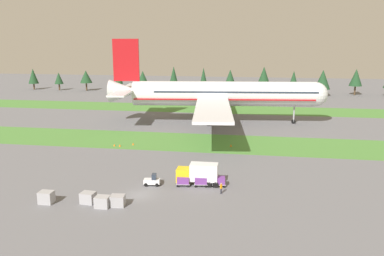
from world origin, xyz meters
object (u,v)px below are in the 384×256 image
object	(u,v)px
cargo_dolly_lead	(183,180)
taxiway_marker_2	(120,145)
catering_truck	(198,173)
uld_container_3	(102,202)
ground_crew_marshaller	(221,188)
uld_container_1	(118,201)
cargo_dolly_second	(201,181)
taxiway_marker_3	(231,145)
baggage_tug	(152,181)
cargo_dolly_third	(219,181)
airliner	(218,94)
taxiway_marker_1	(114,145)
uld_container_2	(88,198)
taxiway_marker_0	(133,144)
uld_container_0	(46,197)

from	to	relation	value
cargo_dolly_lead	taxiway_marker_2	world-z (taller)	cargo_dolly_lead
catering_truck	uld_container_3	bearing A→B (deg)	131.75
ground_crew_marshaller	uld_container_1	distance (m)	15.79
cargo_dolly_second	taxiway_marker_3	distance (m)	25.26
cargo_dolly_second	baggage_tug	bearing A→B (deg)	90.00
ground_crew_marshaller	uld_container_3	bearing A→B (deg)	-69.73
cargo_dolly_third	taxiway_marker_2	world-z (taller)	cargo_dolly_third
cargo_dolly_second	catering_truck	bearing A→B (deg)	33.63
ground_crew_marshaller	taxiway_marker_3	bearing A→B (deg)	175.04
uld_container_1	baggage_tug	bearing A→B (deg)	72.26
airliner	taxiway_marker_2	size ratio (longest dim) A/B	138.10
baggage_tug	uld_container_3	xyz separation A→B (m)	(-4.76, -9.49, -0.00)
cargo_dolly_lead	cargo_dolly_second	world-z (taller)	same
baggage_tug	taxiway_marker_1	distance (m)	26.68
uld_container_2	taxiway_marker_2	world-z (taller)	uld_container_2
airliner	ground_crew_marshaller	bearing A→B (deg)	-0.25
catering_truck	taxiway_marker_0	world-z (taller)	catering_truck
cargo_dolly_lead	uld_container_1	size ratio (longest dim) A/B	1.18
uld_container_2	taxiway_marker_3	size ratio (longest dim) A/B	3.51
uld_container_0	taxiway_marker_1	distance (m)	31.76
airliner	uld_container_1	world-z (taller)	airliner
uld_container_2	taxiway_marker_1	distance (m)	31.56
airliner	cargo_dolly_lead	size ratio (longest dim) A/B	31.94
cargo_dolly_second	uld_container_2	world-z (taller)	uld_container_2
cargo_dolly_lead	taxiway_marker_0	world-z (taller)	cargo_dolly_lead
taxiway_marker_1	cargo_dolly_second	bearing A→B (deg)	-43.51
baggage_tug	uld_container_0	distance (m)	16.31
ground_crew_marshaller	uld_container_2	world-z (taller)	ground_crew_marshaller
baggage_tug	uld_container_1	xyz separation A→B (m)	(-2.79, -8.71, -0.02)
cargo_dolly_lead	ground_crew_marshaller	bearing A→B (deg)	-117.32
airliner	taxiway_marker_1	size ratio (longest dim) A/B	153.71
uld_container_3	taxiway_marker_1	xyz separation A→B (m)	(-9.85, 31.80, -0.57)
catering_truck	uld_container_0	distance (m)	23.43
catering_truck	uld_container_1	bearing A→B (deg)	134.76
baggage_tug	taxiway_marker_1	bearing A→B (deg)	26.09
cargo_dolly_lead	taxiway_marker_0	xyz separation A→B (m)	(-15.73, 23.23, -0.61)
cargo_dolly_third	catering_truck	distance (m)	3.56
cargo_dolly_second	uld_container_3	size ratio (longest dim) A/B	1.18
cargo_dolly_third	taxiway_marker_3	xyz separation A→B (m)	(0.41, 24.68, -0.63)
uld_container_0	taxiway_marker_2	world-z (taller)	uld_container_0
uld_container_0	uld_container_3	distance (m)	8.57
airliner	uld_container_3	size ratio (longest dim) A/B	37.84
cargo_dolly_second	cargo_dolly_lead	bearing A→B (deg)	90.00
uld_container_2	cargo_dolly_lead	bearing A→B (deg)	36.12
baggage_tug	ground_crew_marshaller	xyz separation A→B (m)	(11.37, -1.73, 0.13)
taxiway_marker_1	taxiway_marker_3	world-z (taller)	taxiway_marker_3
cargo_dolly_second	catering_truck	size ratio (longest dim) A/B	0.34
ground_crew_marshaller	taxiway_marker_1	world-z (taller)	ground_crew_marshaller
cargo_dolly_lead	uld_container_2	xyz separation A→B (m)	(-12.37, -9.03, -0.11)
taxiway_marker_3	airliner	bearing A→B (deg)	102.29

